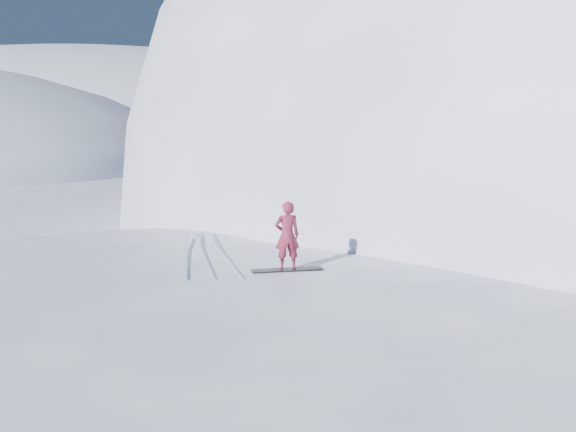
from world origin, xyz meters
TOP-DOWN VIEW (x-y plane):
  - ground at (0.00, 0.00)m, footprint 400.00×400.00m
  - near_ridge at (1.00, 3.00)m, footprint 36.00×28.00m
  - peak_shoulder at (10.00, 20.00)m, footprint 28.00×24.00m
  - far_ridge_c at (-40.00, 110.00)m, footprint 140.00×90.00m
  - wind_bumps at (-0.56, 2.12)m, footprint 16.00×14.40m
  - snowboard at (1.48, 2.87)m, footprint 1.67×0.66m
  - snowboarder at (1.48, 2.87)m, footprint 0.64×0.49m
  - board_tracks at (-0.78, 4.94)m, footprint 2.28×5.93m

SIDE VIEW (x-z plane):
  - ground at x=0.00m, z-range 0.00..0.00m
  - near_ridge at x=1.00m, z-range -2.40..2.40m
  - peak_shoulder at x=10.00m, z-range -9.00..9.00m
  - far_ridge_c at x=-40.00m, z-range -18.00..18.00m
  - wind_bumps at x=-0.56m, z-range -0.50..0.50m
  - snowboard at x=1.48m, z-range 2.40..2.43m
  - board_tracks at x=-0.78m, z-range 2.40..2.44m
  - snowboarder at x=1.48m, z-range 2.43..4.00m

